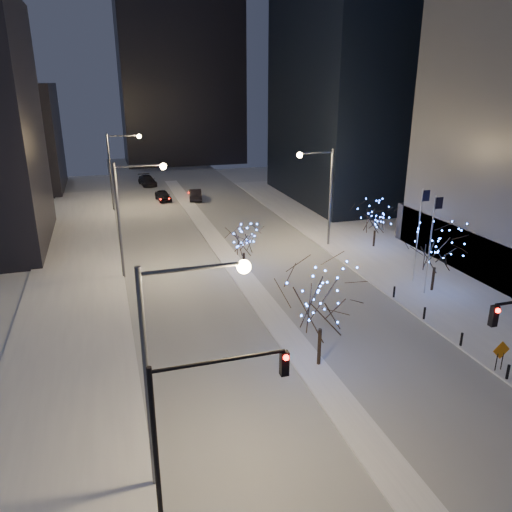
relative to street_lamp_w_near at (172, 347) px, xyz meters
name	(u,v)px	position (x,y,z in m)	size (l,w,h in m)	color
ground	(387,467)	(8.94, -2.00, -6.50)	(160.00, 160.00, 0.00)	silver
road	(215,241)	(8.94, 33.00, -6.49)	(20.00, 130.00, 0.02)	#A5ABB4
median	(226,255)	(8.94, 28.00, -6.42)	(2.00, 80.00, 0.15)	white
east_sidewalk	(417,274)	(23.94, 18.00, -6.42)	(10.00, 90.00, 0.15)	white
west_sidewalk	(73,316)	(-5.06, 18.00, -6.42)	(8.00, 90.00, 0.15)	white
horizon_block	(179,56)	(14.94, 90.00, 14.50)	(24.00, 14.00, 42.00)	black
street_lamp_w_near	(172,347)	(0.00, 0.00, 0.00)	(4.40, 0.56, 10.00)	#595E66
street_lamp_w_mid	(130,204)	(0.00, 25.00, 0.00)	(4.40, 0.56, 10.00)	#595E66
street_lamp_w_far	(118,161)	(0.00, 50.00, 0.00)	(4.40, 0.56, 10.00)	#595E66
street_lamp_east	(323,185)	(19.02, 28.00, -0.05)	(3.90, 0.56, 10.00)	#595E66
traffic_signal_west	(196,413)	(0.50, -2.00, -1.74)	(5.26, 0.43, 7.00)	black
flagpoles	(425,233)	(22.30, 15.25, -1.70)	(1.35, 2.60, 8.00)	silver
bollards	(442,326)	(19.14, 8.00, -5.90)	(0.16, 12.16, 0.90)	black
car_near	(163,196)	(5.94, 53.86, -5.76)	(1.75, 4.34, 1.48)	black
car_mid	(195,195)	(10.44, 52.94, -5.68)	(1.72, 4.94, 1.63)	black
car_far	(147,181)	(4.85, 65.82, -5.70)	(2.24, 5.52, 1.60)	black
holiday_tree_median_near	(322,299)	(9.44, 6.66, -2.08)	(6.30, 6.30, 6.58)	black
holiday_tree_median_far	(244,240)	(9.44, 23.38, -3.51)	(4.24, 4.24, 4.37)	black
holiday_tree_plaza_near	(437,249)	(22.91, 14.36, -2.78)	(5.60, 5.60, 5.52)	black
holiday_tree_plaza_far	(376,217)	(24.14, 25.96, -3.20)	(4.74, 4.74, 4.94)	black
construction_sign	(501,353)	(19.32, 2.91, -5.20)	(1.16, 0.06, 1.92)	black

